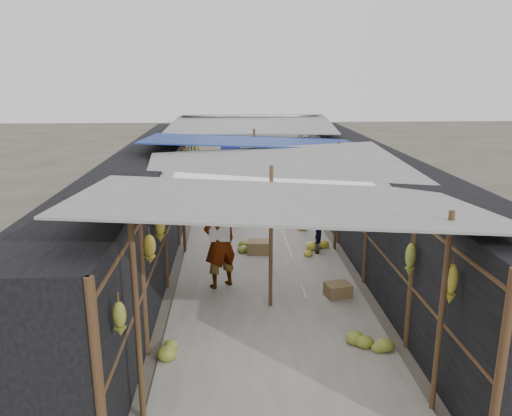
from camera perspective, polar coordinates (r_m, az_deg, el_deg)
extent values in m
plane|color=#6B6356|center=(6.72, 3.86, -22.45)|extent=(80.00, 80.00, 0.00)
cube|color=#9E998E|center=(12.50, 0.36, -4.07)|extent=(3.60, 16.00, 0.02)
cube|color=black|center=(12.32, -12.27, 0.83)|extent=(1.40, 15.00, 2.30)
cube|color=black|center=(12.62, 12.70, 1.14)|extent=(1.40, 15.00, 2.30)
cube|color=olive|center=(11.78, 0.26, -4.52)|extent=(0.56, 0.46, 0.31)
cube|color=olive|center=(9.69, 9.35, -9.28)|extent=(0.53, 0.46, 0.27)
cube|color=olive|center=(18.00, -2.04, 2.28)|extent=(0.55, 0.50, 0.28)
cylinder|color=black|center=(16.60, 5.39, 0.96)|extent=(0.62, 0.62, 0.19)
imported|color=white|center=(9.73, -4.16, -3.87)|extent=(0.83, 0.75, 1.90)
imported|color=#1E3999|center=(13.81, -2.07, 1.25)|extent=(1.00, 0.96, 1.63)
imported|color=#4E4844|center=(11.77, 6.96, -3.21)|extent=(0.42, 0.61, 0.87)
cylinder|color=brown|center=(6.08, -13.43, -12.68)|extent=(0.07, 0.07, 2.60)
cylinder|color=brown|center=(6.48, 20.41, -11.44)|extent=(0.07, 0.07, 2.60)
cylinder|color=brown|center=(8.78, 1.71, -3.52)|extent=(0.07, 0.07, 2.60)
cylinder|color=brown|center=(11.69, -8.33, 1.02)|extent=(0.07, 0.07, 2.60)
cylinder|color=brown|center=(11.90, 9.20, 1.23)|extent=(0.07, 0.07, 2.60)
cylinder|color=brown|center=(14.58, -0.21, 3.94)|extent=(0.07, 0.07, 2.60)
cylinder|color=brown|center=(17.56, -6.60, 5.72)|extent=(0.07, 0.07, 2.60)
cylinder|color=brown|center=(17.70, 5.17, 5.83)|extent=(0.07, 0.07, 2.60)
cube|color=gray|center=(6.53, 3.22, 0.93)|extent=(5.21, 3.19, 0.52)
cube|color=gray|center=(9.70, 2.36, 4.65)|extent=(5.23, 3.73, 0.50)
cube|color=navy|center=(12.92, -0.33, 7.68)|extent=(5.40, 3.60, 0.41)
cube|color=gray|center=(16.19, -0.53, 9.51)|extent=(5.37, 3.66, 0.27)
cube|color=gray|center=(18.57, -0.54, 10.51)|extent=(5.00, 1.99, 0.24)
cylinder|color=brown|center=(12.04, -9.20, 5.04)|extent=(0.06, 15.00, 0.06)
cylinder|color=brown|center=(12.27, 9.78, 5.20)|extent=(0.06, 15.00, 0.06)
cylinder|color=gray|center=(11.99, 0.38, 5.19)|extent=(0.02, 15.00, 0.02)
cube|color=navy|center=(12.84, -1.25, 4.48)|extent=(0.70, 0.03, 0.60)
cube|color=navy|center=(16.53, -2.92, 6.81)|extent=(0.65, 0.03, 0.60)
cube|color=white|center=(14.24, 1.20, 5.61)|extent=(0.60, 0.03, 0.55)
cube|color=navy|center=(9.88, 1.49, 1.15)|extent=(0.55, 0.03, 0.65)
cube|color=#AC1A49|center=(11.25, 4.97, 2.92)|extent=(0.50, 0.03, 0.60)
ellipsoid|color=olive|center=(5.54, -15.34, -12.11)|extent=(0.15, 0.13, 0.40)
ellipsoid|color=gold|center=(7.40, -12.07, -4.62)|extent=(0.19, 0.16, 0.44)
ellipsoid|color=gold|center=(8.43, -10.94, -2.25)|extent=(0.18, 0.15, 0.51)
ellipsoid|color=olive|center=(9.66, -9.95, 1.13)|extent=(0.17, 0.15, 0.45)
ellipsoid|color=gold|center=(11.44, -8.88, 3.05)|extent=(0.20, 0.17, 0.40)
ellipsoid|color=gold|center=(13.20, -8.11, 3.78)|extent=(0.18, 0.16, 0.56)
ellipsoid|color=olive|center=(14.59, -7.65, 5.69)|extent=(0.15, 0.13, 0.53)
ellipsoid|color=gold|center=(15.68, -7.32, 5.40)|extent=(0.16, 0.14, 0.56)
ellipsoid|color=olive|center=(17.49, -6.89, 6.40)|extent=(0.16, 0.13, 0.54)
ellipsoid|color=olive|center=(18.48, -6.70, 7.40)|extent=(0.20, 0.17, 0.50)
ellipsoid|color=gold|center=(6.36, 21.40, -8.11)|extent=(0.14, 0.12, 0.51)
ellipsoid|color=olive|center=(7.55, 17.23, -5.66)|extent=(0.16, 0.13, 0.51)
ellipsoid|color=olive|center=(9.08, 13.60, -0.55)|extent=(0.16, 0.14, 0.40)
ellipsoid|color=gold|center=(10.42, 11.41, 0.79)|extent=(0.19, 0.16, 0.55)
ellipsoid|color=gold|center=(11.80, 9.69, 3.57)|extent=(0.18, 0.15, 0.43)
ellipsoid|color=olive|center=(13.23, 8.31, 4.47)|extent=(0.16, 0.14, 0.59)
ellipsoid|color=olive|center=(14.17, 7.55, 5.41)|extent=(0.17, 0.15, 0.53)
ellipsoid|color=olive|center=(16.25, 6.20, 6.65)|extent=(0.16, 0.14, 0.45)
ellipsoid|color=olive|center=(17.26, 5.66, 7.02)|extent=(0.17, 0.14, 0.44)
ellipsoid|color=gold|center=(18.71, 4.98, 7.37)|extent=(0.19, 0.16, 0.48)
ellipsoid|color=gold|center=(13.70, 5.52, -1.70)|extent=(0.69, 0.59, 0.35)
ellipsoid|color=olive|center=(8.10, 12.96, -14.39)|extent=(0.65, 0.55, 0.32)
ellipsoid|color=olive|center=(11.91, -2.77, -4.29)|extent=(0.65, 0.55, 0.33)
ellipsoid|color=olive|center=(7.90, -10.26, -15.50)|extent=(0.44, 0.38, 0.22)
ellipsoid|color=gold|center=(11.98, 6.44, -4.17)|extent=(0.71, 0.60, 0.35)
ellipsoid|color=gold|center=(14.72, -5.11, -0.56)|extent=(0.65, 0.55, 0.33)
ellipsoid|color=gold|center=(16.14, 5.63, 0.71)|extent=(0.54, 0.46, 0.27)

